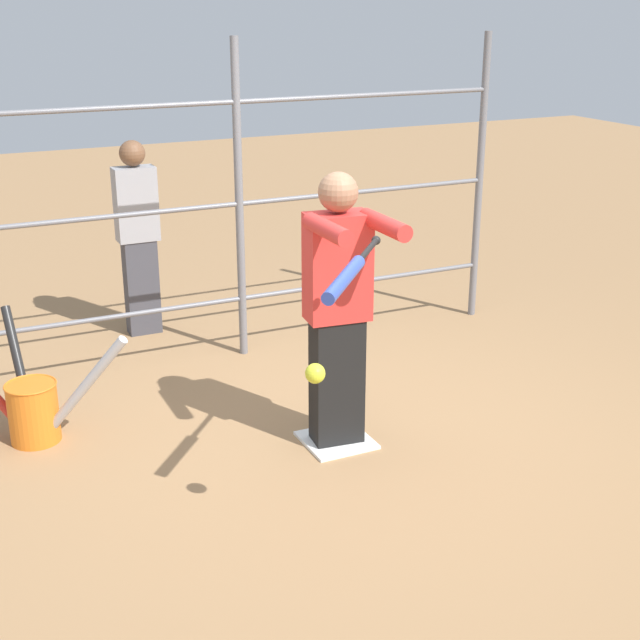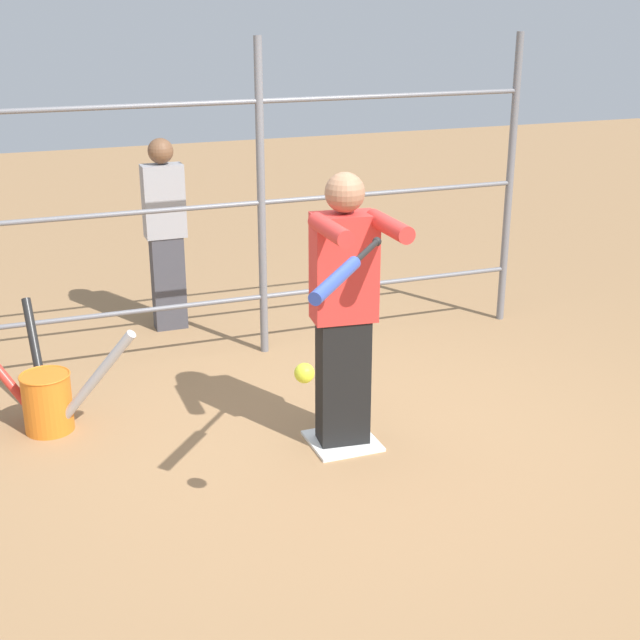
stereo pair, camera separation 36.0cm
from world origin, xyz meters
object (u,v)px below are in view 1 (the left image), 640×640
object	(u,v)px
bat_bucket	(32,405)
bystander_behind_fence	(138,236)
softball_in_flight	(315,373)
baseball_bat_swinging	(348,274)
batter	(339,304)

from	to	relation	value
bat_bucket	bystander_behind_fence	size ratio (longest dim) A/B	0.67
softball_in_flight	baseball_bat_swinging	bearing A→B (deg)	-152.12
softball_in_flight	bystander_behind_fence	xyz separation A→B (m)	(-0.00, -3.29, -0.11)
bat_bucket	bystander_behind_fence	distance (m)	1.98
batter	bystander_behind_fence	xyz separation A→B (m)	(0.57, -2.39, -0.09)
bat_bucket	softball_in_flight	bearing A→B (deg)	122.07
batter	softball_in_flight	size ratio (longest dim) A/B	17.28
bystander_behind_fence	bat_bucket	bearing A→B (deg)	54.88
batter	bystander_behind_fence	distance (m)	2.46
baseball_bat_swinging	bystander_behind_fence	bearing A→B (deg)	-85.87
baseball_bat_swinging	softball_in_flight	distance (m)	0.49
baseball_bat_swinging	bystander_behind_fence	size ratio (longest dim) A/B	0.40
bat_bucket	baseball_bat_swinging	bearing A→B (deg)	129.21
baseball_bat_swinging	bystander_behind_fence	world-z (taller)	bystander_behind_fence
softball_in_flight	bat_bucket	distance (m)	2.16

